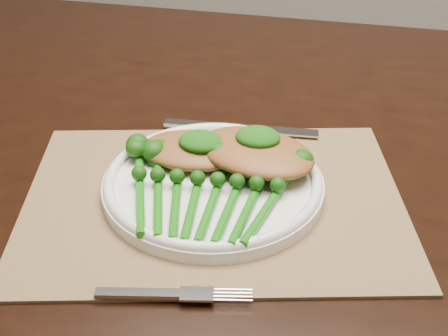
% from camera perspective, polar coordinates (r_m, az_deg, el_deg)
% --- Properties ---
extents(dining_table, '(1.62, 0.94, 0.75)m').
position_cam_1_polar(dining_table, '(1.08, 6.12, -14.64)').
color(dining_table, black).
rests_on(dining_table, ground).
extents(placemat, '(0.50, 0.42, 0.00)m').
position_cam_1_polar(placemat, '(0.71, -0.95, -2.91)').
color(placemat, brown).
rests_on(placemat, dining_table).
extents(dinner_plate, '(0.25, 0.25, 0.02)m').
position_cam_1_polar(dinner_plate, '(0.72, -1.01, -1.36)').
color(dinner_plate, white).
rests_on(dinner_plate, placemat).
extents(knife, '(0.21, 0.04, 0.01)m').
position_cam_1_polar(knife, '(0.84, 0.14, 3.75)').
color(knife, silver).
rests_on(knife, placemat).
extents(fork, '(0.15, 0.05, 0.00)m').
position_cam_1_polar(fork, '(0.59, -3.68, -11.45)').
color(fork, silver).
rests_on(fork, placemat).
extents(chicken_fillet_left, '(0.13, 0.09, 0.02)m').
position_cam_1_polar(chicken_fillet_left, '(0.75, -2.93, 1.65)').
color(chicken_fillet_left, brown).
rests_on(chicken_fillet_left, dinner_plate).
extents(chicken_fillet_right, '(0.17, 0.14, 0.03)m').
position_cam_1_polar(chicken_fillet_right, '(0.73, 2.94, 1.47)').
color(chicken_fillet_right, brown).
rests_on(chicken_fillet_right, dinner_plate).
extents(pesto_dollop_left, '(0.05, 0.05, 0.02)m').
position_cam_1_polar(pesto_dollop_left, '(0.74, -2.14, 2.43)').
color(pesto_dollop_left, '#0E4209').
rests_on(pesto_dollop_left, chicken_fillet_left).
extents(pesto_dollop_right, '(0.05, 0.04, 0.02)m').
position_cam_1_polar(pesto_dollop_right, '(0.73, 3.12, 2.84)').
color(pesto_dollop_right, '#0E4209').
rests_on(pesto_dollop_right, chicken_fillet_right).
extents(broccolini_bundle, '(0.19, 0.20, 0.04)m').
position_cam_1_polar(broccolini_bundle, '(0.68, -1.83, -2.73)').
color(broccolini_bundle, '#156A0D').
rests_on(broccolini_bundle, dinner_plate).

